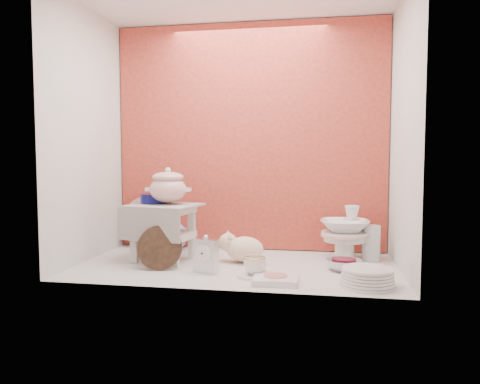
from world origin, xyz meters
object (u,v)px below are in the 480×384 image
object	(u,v)px
soup_tureen	(168,186)
crystal_bowl	(344,265)
step_stool	(164,233)
floral_platter	(147,222)
dinner_plate_stack	(367,277)
porcelain_tower	(345,233)
blue_white_vase	(168,230)
plush_pig	(245,249)
gold_rim_teacup	(255,265)
mantel_clock	(206,254)

from	to	relation	value
soup_tureen	crystal_bowl	bearing A→B (deg)	-5.45
step_stool	floral_platter	bearing A→B (deg)	134.41
dinner_plate_stack	porcelain_tower	world-z (taller)	porcelain_tower
blue_white_vase	dinner_plate_stack	size ratio (longest dim) A/B	1.05
soup_tureen	porcelain_tower	size ratio (longest dim) A/B	0.79
plush_pig	dinner_plate_stack	distance (m)	0.77
blue_white_vase	gold_rim_teacup	size ratio (longest dim) A/B	2.34
porcelain_tower	crystal_bowl	bearing A→B (deg)	-93.33
gold_rim_teacup	crystal_bowl	world-z (taller)	gold_rim_teacup
gold_rim_teacup	crystal_bowl	size ratio (longest dim) A/B	0.61
blue_white_vase	gold_rim_teacup	bearing A→B (deg)	-41.37
gold_rim_teacup	plush_pig	bearing A→B (deg)	108.20
floral_platter	dinner_plate_stack	world-z (taller)	floral_platter
step_stool	mantel_clock	distance (m)	0.40
floral_platter	porcelain_tower	world-z (taller)	floral_platter
soup_tureen	blue_white_vase	distance (m)	0.42
plush_pig	crystal_bowl	world-z (taller)	plush_pig
step_stool	crystal_bowl	distance (m)	1.06
step_stool	dinner_plate_stack	bearing A→B (deg)	-7.41
crystal_bowl	porcelain_tower	bearing A→B (deg)	86.67
step_stool	crystal_bowl	xyz separation A→B (m)	(1.05, -0.06, -0.14)
floral_platter	plush_pig	size ratio (longest dim) A/B	1.27
blue_white_vase	plush_pig	distance (m)	0.63
soup_tureen	floral_platter	bearing A→B (deg)	128.91
soup_tureen	porcelain_tower	xyz separation A→B (m)	(1.04, 0.17, -0.28)
mantel_clock	gold_rim_teacup	world-z (taller)	mantel_clock
soup_tureen	crystal_bowl	distance (m)	1.11
dinner_plate_stack	soup_tureen	bearing A→B (deg)	160.42
step_stool	blue_white_vase	bearing A→B (deg)	114.11
soup_tureen	crystal_bowl	world-z (taller)	soup_tureen
step_stool	blue_white_vase	distance (m)	0.32
mantel_clock	dinner_plate_stack	xyz separation A→B (m)	(0.83, -0.13, -0.06)
mantel_clock	crystal_bowl	distance (m)	0.75
gold_rim_teacup	soup_tureen	bearing A→B (deg)	151.35
step_stool	gold_rim_teacup	xyz separation A→B (m)	(0.59, -0.28, -0.11)
soup_tureen	floral_platter	world-z (taller)	soup_tureen
plush_pig	soup_tureen	bearing A→B (deg)	-155.83
blue_white_vase	crystal_bowl	xyz separation A→B (m)	(1.12, -0.37, -0.11)
mantel_clock	gold_rim_teacup	bearing A→B (deg)	12.61
soup_tureen	plush_pig	world-z (taller)	soup_tureen
plush_pig	gold_rim_teacup	world-z (taller)	plush_pig
dinner_plate_stack	crystal_bowl	world-z (taller)	dinner_plate_stack
crystal_bowl	porcelain_tower	size ratio (longest dim) A/B	0.58
plush_pig	dinner_plate_stack	size ratio (longest dim) A/B	1.07
floral_platter	porcelain_tower	size ratio (longest dim) A/B	1.06
blue_white_vase	mantel_clock	world-z (taller)	blue_white_vase
mantel_clock	dinner_plate_stack	distance (m)	0.84
crystal_bowl	blue_white_vase	bearing A→B (deg)	161.70
step_stool	floral_platter	distance (m)	0.43
floral_platter	gold_rim_teacup	xyz separation A→B (m)	(0.83, -0.63, -0.12)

